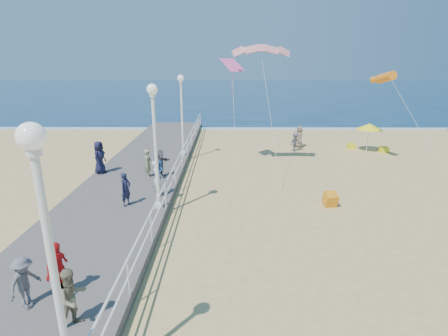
{
  "coord_description": "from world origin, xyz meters",
  "views": [
    {
      "loc": [
        -2.38,
        -14.18,
        6.6
      ],
      "look_at": [
        -2.5,
        2.0,
        1.6
      ],
      "focal_mm": 28.0,
      "sensor_mm": 36.0,
      "label": 1
    }
  ],
  "objects_px": {
    "spectator_0": "(126,189)",
    "beach_chair_left": "(384,150)",
    "lamp_post_far": "(182,107)",
    "spectator_5": "(160,163)",
    "beach_walker_a": "(295,142)",
    "spectator_1": "(72,298)",
    "woman_holding_toddler": "(157,179)",
    "spectator_2": "(24,282)",
    "spectator_3": "(58,270)",
    "beach_umbrella": "(369,127)",
    "spectator_6": "(148,163)",
    "beach_chair_right": "(351,146)",
    "box_kite": "(330,200)",
    "beach_walker_c": "(300,137)",
    "toddler_held": "(161,170)",
    "lamp_post_near": "(49,244)",
    "lamp_post_mid": "(155,135)",
    "spectator_4": "(99,157)"
  },
  "relations": [
    {
      "from": "spectator_6",
      "to": "beach_umbrella",
      "type": "distance_m",
      "value": 16.58
    },
    {
      "from": "beach_umbrella",
      "to": "beach_chair_left",
      "type": "relative_size",
      "value": 3.89
    },
    {
      "from": "toddler_held",
      "to": "spectator_2",
      "type": "relative_size",
      "value": 0.59
    },
    {
      "from": "spectator_1",
      "to": "woman_holding_toddler",
      "type": "bearing_deg",
      "value": 30.8
    },
    {
      "from": "spectator_3",
      "to": "beach_umbrella",
      "type": "bearing_deg",
      "value": -36.54
    },
    {
      "from": "lamp_post_near",
      "to": "lamp_post_far",
      "type": "height_order",
      "value": "same"
    },
    {
      "from": "spectator_1",
      "to": "lamp_post_mid",
      "type": "bearing_deg",
      "value": 28.0
    },
    {
      "from": "spectator_5",
      "to": "beach_walker_a",
      "type": "relative_size",
      "value": 1.05
    },
    {
      "from": "woman_holding_toddler",
      "to": "beach_walker_c",
      "type": "xyz_separation_m",
      "value": [
        8.99,
        11.42,
        -0.43
      ]
    },
    {
      "from": "lamp_post_near",
      "to": "beach_walker_a",
      "type": "xyz_separation_m",
      "value": [
        8.14,
        20.48,
        -2.92
      ]
    },
    {
      "from": "spectator_3",
      "to": "beach_walker_c",
      "type": "xyz_separation_m",
      "value": [
        10.28,
        18.82,
        -0.36
      ]
    },
    {
      "from": "lamp_post_mid",
      "to": "box_kite",
      "type": "bearing_deg",
      "value": 7.76
    },
    {
      "from": "spectator_4",
      "to": "beach_chair_right",
      "type": "relative_size",
      "value": 3.4
    },
    {
      "from": "beach_walker_c",
      "to": "box_kite",
      "type": "relative_size",
      "value": 2.83
    },
    {
      "from": "spectator_0",
      "to": "beach_chair_left",
      "type": "relative_size",
      "value": 2.76
    },
    {
      "from": "lamp_post_near",
      "to": "beach_chair_left",
      "type": "xyz_separation_m",
      "value": [
        14.77,
        20.3,
        -3.46
      ]
    },
    {
      "from": "beach_walker_c",
      "to": "spectator_2",
      "type": "bearing_deg",
      "value": -47.4
    },
    {
      "from": "spectator_0",
      "to": "beach_umbrella",
      "type": "xyz_separation_m",
      "value": [
        15.02,
        11.27,
        0.75
      ]
    },
    {
      "from": "beach_walker_a",
      "to": "box_kite",
      "type": "relative_size",
      "value": 2.47
    },
    {
      "from": "woman_holding_toddler",
      "to": "spectator_6",
      "type": "height_order",
      "value": "woman_holding_toddler"
    },
    {
      "from": "woman_holding_toddler",
      "to": "beach_walker_a",
      "type": "relative_size",
      "value": 1.18
    },
    {
      "from": "lamp_post_near",
      "to": "beach_umbrella",
      "type": "relative_size",
      "value": 2.49
    },
    {
      "from": "toddler_held",
      "to": "lamp_post_far",
      "type": "bearing_deg",
      "value": -3.21
    },
    {
      "from": "lamp_post_mid",
      "to": "lamp_post_far",
      "type": "height_order",
      "value": "same"
    },
    {
      "from": "spectator_1",
      "to": "spectator_2",
      "type": "height_order",
      "value": "spectator_1"
    },
    {
      "from": "spectator_2",
      "to": "spectator_3",
      "type": "distance_m",
      "value": 0.81
    },
    {
      "from": "lamp_post_far",
      "to": "spectator_5",
      "type": "xyz_separation_m",
      "value": [
        -0.69,
        -4.79,
        -2.48
      ]
    },
    {
      "from": "spectator_2",
      "to": "beach_chair_right",
      "type": "xyz_separation_m",
      "value": [
        14.97,
        18.88,
        -0.91
      ]
    },
    {
      "from": "spectator_1",
      "to": "spectator_2",
      "type": "bearing_deg",
      "value": 98.73
    },
    {
      "from": "spectator_0",
      "to": "beach_walker_a",
      "type": "bearing_deg",
      "value": -15.36
    },
    {
      "from": "lamp_post_near",
      "to": "beach_walker_a",
      "type": "bearing_deg",
      "value": 68.33
    },
    {
      "from": "spectator_5",
      "to": "spectator_6",
      "type": "distance_m",
      "value": 0.68
    },
    {
      "from": "woman_holding_toddler",
      "to": "spectator_3",
      "type": "height_order",
      "value": "woman_holding_toddler"
    },
    {
      "from": "spectator_0",
      "to": "spectator_6",
      "type": "bearing_deg",
      "value": 23.59
    },
    {
      "from": "spectator_1",
      "to": "box_kite",
      "type": "relative_size",
      "value": 2.6
    },
    {
      "from": "toddler_held",
      "to": "spectator_5",
      "type": "bearing_deg",
      "value": 9.29
    },
    {
      "from": "toddler_held",
      "to": "spectator_2",
      "type": "height_order",
      "value": "toddler_held"
    },
    {
      "from": "lamp_post_far",
      "to": "beach_umbrella",
      "type": "relative_size",
      "value": 2.49
    },
    {
      "from": "spectator_4",
      "to": "beach_walker_a",
      "type": "height_order",
      "value": "spectator_4"
    },
    {
      "from": "beach_walker_a",
      "to": "beach_chair_left",
      "type": "distance_m",
      "value": 6.65
    },
    {
      "from": "lamp_post_mid",
      "to": "spectator_2",
      "type": "xyz_separation_m",
      "value": [
        -2.27,
        -6.46,
        -2.55
      ]
    },
    {
      "from": "spectator_6",
      "to": "beach_chair_right",
      "type": "bearing_deg",
      "value": -54.42
    },
    {
      "from": "woman_holding_toddler",
      "to": "beach_chair_left",
      "type": "relative_size",
      "value": 3.18
    },
    {
      "from": "lamp_post_far",
      "to": "beach_walker_a",
      "type": "xyz_separation_m",
      "value": [
        8.14,
        2.48,
        -2.92
      ]
    },
    {
      "from": "lamp_post_far",
      "to": "spectator_6",
      "type": "bearing_deg",
      "value": -106.1
    },
    {
      "from": "spectator_3",
      "to": "beach_chair_left",
      "type": "bearing_deg",
      "value": -39.02
    },
    {
      "from": "spectator_6",
      "to": "spectator_3",
      "type": "bearing_deg",
      "value": -175.65
    },
    {
      "from": "spectator_2",
      "to": "beach_umbrella",
      "type": "distance_m",
      "value": 23.92
    },
    {
      "from": "spectator_0",
      "to": "box_kite",
      "type": "relative_size",
      "value": 2.53
    },
    {
      "from": "spectator_0",
      "to": "spectator_6",
      "type": "height_order",
      "value": "spectator_6"
    }
  ]
}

